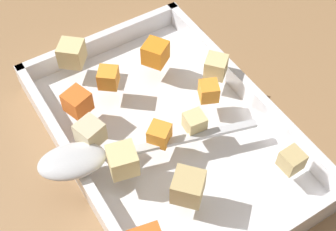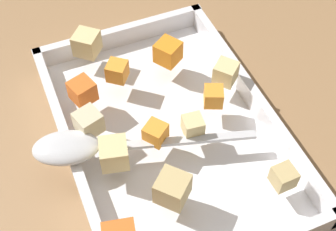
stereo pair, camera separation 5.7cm
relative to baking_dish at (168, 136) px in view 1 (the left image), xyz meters
name	(u,v)px [view 1 (the left image)]	position (x,y,z in m)	size (l,w,h in m)	color
ground_plane	(177,152)	(0.02, 0.00, -0.01)	(4.00, 4.00, 0.00)	#936D47
baking_dish	(168,136)	(0.00, 0.00, 0.00)	(0.38, 0.26, 0.04)	silver
carrot_chunk_far_right	(160,135)	(0.02, -0.02, 0.04)	(0.02, 0.02, 0.02)	orange
carrot_chunk_rim_edge	(209,91)	(-0.01, 0.06, 0.04)	(0.02, 0.02, 0.02)	orange
carrot_chunk_mid_left	(77,102)	(-0.07, -0.09, 0.05)	(0.03, 0.03, 0.03)	orange
carrot_chunk_near_right	(155,53)	(-0.10, 0.04, 0.05)	(0.03, 0.03, 0.03)	orange
carrot_chunk_heap_side	(108,78)	(-0.09, -0.03, 0.04)	(0.02, 0.02, 0.02)	orange
potato_chunk_center	(216,66)	(-0.03, 0.09, 0.05)	(0.03, 0.03, 0.03)	#E0CC89
potato_chunk_far_left	(292,160)	(0.13, 0.08, 0.04)	(0.02, 0.02, 0.02)	tan
potato_chunk_under_handle	(90,132)	(-0.02, -0.09, 0.05)	(0.03, 0.03, 0.03)	beige
potato_chunk_back_center	(72,53)	(-0.15, -0.06, 0.05)	(0.03, 0.03, 0.03)	#E0CC89
potato_chunk_mid_right	(123,160)	(0.03, -0.08, 0.05)	(0.03, 0.03, 0.03)	#E0CC89
potato_chunk_corner_sw	(188,187)	(0.10, -0.04, 0.05)	(0.03, 0.03, 0.03)	tan
potato_chunk_front_center	(195,122)	(0.03, 0.02, 0.04)	(0.02, 0.02, 0.02)	#E0CC89
serving_spoon	(85,159)	(0.00, -0.11, 0.04)	(0.10, 0.26, 0.02)	silver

